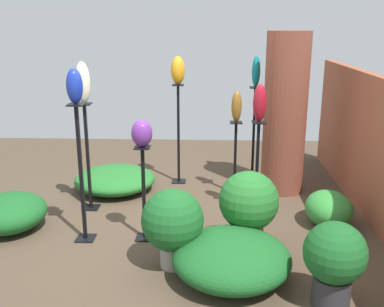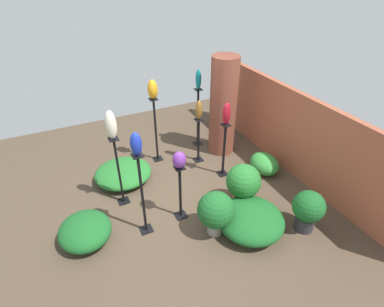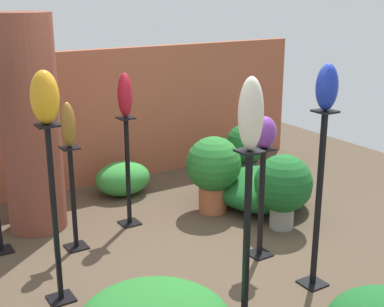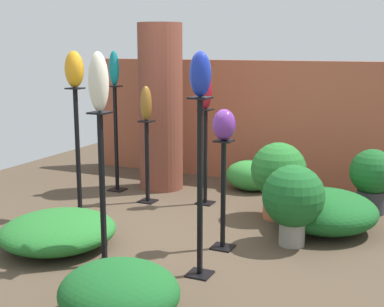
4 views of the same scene
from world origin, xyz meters
TOP-DOWN VIEW (x-y plane):
  - ground_plane at (0.00, 0.00)m, footprint 8.00×8.00m
  - brick_wall_back at (0.00, 2.42)m, footprint 5.60×0.12m
  - brick_pillar at (-1.25, 1.50)m, footprint 0.58×0.58m
  - pedestal_ivory at (-0.48, -1.02)m, footprint 0.20×0.20m
  - pedestal_amber at (-1.51, 0.03)m, footprint 0.20×0.20m
  - pedestal_cobalt at (0.36, -0.86)m, footprint 0.20×0.20m
  - pedestal_violet at (0.31, -0.21)m, footprint 0.20×0.20m
  - pedestal_ruby at (-0.42, 1.06)m, footprint 0.20×0.20m
  - pedestal_bronze at (-1.09, 0.83)m, footprint 0.20×0.20m
  - art_vase_ivory at (-0.48, -1.02)m, footprint 0.16×0.18m
  - art_vase_amber at (-1.51, 0.03)m, footprint 0.21×0.20m
  - art_vase_cobalt at (0.36, -0.86)m, footprint 0.18×0.16m
  - art_vase_violet at (0.31, -0.21)m, footprint 0.21×0.22m
  - art_vase_ruby at (-0.42, 1.06)m, footprint 0.15×0.16m
  - art_vase_bronze at (-1.09, 0.83)m, footprint 0.14×0.14m
  - potted_plant_back_center at (0.54, 0.89)m, footprint 0.61×0.61m
  - potted_plant_mid_left at (1.46, 1.51)m, footprint 0.52×0.52m
  - potted_plant_near_pillar at (0.89, 0.14)m, footprint 0.60×0.60m
  - foliage_bed_west at (-0.11, 1.88)m, footprint 0.67×0.54m
  - foliage_bed_rear at (1.09, 0.70)m, footprint 1.09×1.09m

SIDE VIEW (x-z plane):
  - ground_plane at x=0.00m, z-range 0.00..0.00m
  - foliage_bed_west at x=-0.11m, z-range 0.00..0.40m
  - foliage_bed_rear at x=1.09m, z-range 0.00..0.42m
  - potted_plant_mid_left at x=1.46m, z-range 0.06..0.80m
  - pedestal_bronze at x=-1.09m, z-range -0.05..0.96m
  - potted_plant_near_pillar at x=0.89m, z-range 0.07..0.86m
  - pedestal_violet at x=0.31m, z-range -0.05..1.00m
  - potted_plant_back_center at x=0.54m, z-range 0.07..0.93m
  - pedestal_ruby at x=-0.42m, z-range -0.05..1.11m
  - pedestal_ivory at x=-0.48m, z-range -0.05..1.30m
  - pedestal_amber at x=-1.51m, z-range -0.05..1.39m
  - pedestal_cobalt at x=0.36m, z-range -0.05..1.44m
  - brick_wall_back at x=0.00m, z-range 0.00..1.69m
  - brick_pillar at x=-1.25m, z-range 0.00..2.18m
  - art_vase_violet at x=0.31m, z-range 1.04..1.33m
  - art_vase_bronze at x=-1.09m, z-range 1.01..1.42m
  - art_vase_ruby at x=-0.42m, z-range 1.16..1.61m
  - art_vase_ivory at x=-0.48m, z-range 1.35..1.85m
  - art_vase_amber at x=-1.51m, z-range 1.45..1.84m
  - art_vase_cobalt at x=0.36m, z-range 1.50..1.85m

